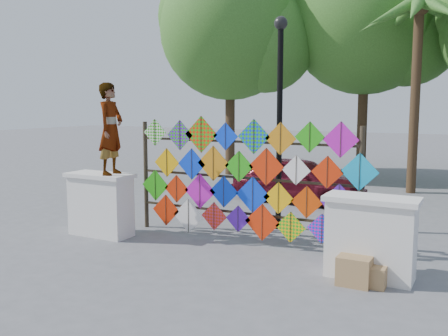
{
  "coord_description": "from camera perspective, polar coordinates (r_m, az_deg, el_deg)",
  "views": [
    {
      "loc": [
        4.22,
        -7.82,
        2.67
      ],
      "look_at": [
        -0.28,
        0.6,
        1.45
      ],
      "focal_mm": 40.0,
      "sensor_mm": 36.0,
      "label": 1
    }
  ],
  "objects": [
    {
      "name": "lamppost",
      "position": [
        10.58,
        6.39,
        7.38
      ],
      "size": [
        0.28,
        0.28,
        4.46
      ],
      "color": "black",
      "rests_on": "ground"
    },
    {
      "name": "palm_tree",
      "position": [
        16.11,
        21.36,
        14.97
      ],
      "size": [
        3.62,
        3.62,
        5.83
      ],
      "color": "#49321F",
      "rests_on": "ground"
    },
    {
      "name": "parapet_right",
      "position": [
        8.03,
        16.4,
        -7.57
      ],
      "size": [
        1.4,
        0.65,
        1.28
      ],
      "color": "white",
      "rests_on": "ground"
    },
    {
      "name": "kite_rack",
      "position": [
        9.62,
        2.11,
        -1.36
      ],
      "size": [
        4.97,
        0.24,
        2.44
      ],
      "color": "#2F271A",
      "rests_on": "ground"
    },
    {
      "name": "tree_west",
      "position": [
        19.12,
        1.03,
        15.47
      ],
      "size": [
        5.85,
        5.2,
        8.01
      ],
      "color": "#49321F",
      "rests_on": "ground"
    },
    {
      "name": "ground",
      "position": [
        9.28,
        -0.25,
        -9.41
      ],
      "size": [
        80.0,
        80.0,
        0.0
      ],
      "primitive_type": "plane",
      "color": "slate",
      "rests_on": "ground"
    },
    {
      "name": "sedan",
      "position": [
        13.79,
        8.51,
        -1.3
      ],
      "size": [
        3.74,
        1.68,
        1.25
      ],
      "primitive_type": "imported",
      "rotation": [
        0.0,
        0.0,
        1.51
      ],
      "color": "#550E1B",
      "rests_on": "ground"
    },
    {
      "name": "parapet_left",
      "position": [
        10.49,
        -13.91,
        -4.01
      ],
      "size": [
        1.4,
        0.65,
        1.28
      ],
      "color": "white",
      "rests_on": "ground"
    },
    {
      "name": "vendor_woman",
      "position": [
        10.1,
        -12.83,
        4.38
      ],
      "size": [
        0.53,
        0.72,
        1.81
      ],
      "primitive_type": "imported",
      "rotation": [
        0.0,
        0.0,
        1.73
      ],
      "color": "#99999E",
      "rests_on": "parapet_left"
    },
    {
      "name": "tree_mid",
      "position": [
        19.54,
        16.24,
        16.18
      ],
      "size": [
        6.3,
        5.6,
        8.61
      ],
      "color": "#49321F",
      "rests_on": "ground"
    },
    {
      "name": "cardboard_box_near",
      "position": [
        7.82,
        14.74,
        -11.22
      ],
      "size": [
        0.49,
        0.43,
        0.43
      ],
      "primitive_type": "cube",
      "color": "tan",
      "rests_on": "ground"
    },
    {
      "name": "cardboard_box_far",
      "position": [
        7.83,
        16.7,
        -11.74
      ],
      "size": [
        0.37,
        0.34,
        0.32
      ],
      "primitive_type": "cube",
      "color": "tan",
      "rests_on": "ground"
    }
  ]
}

